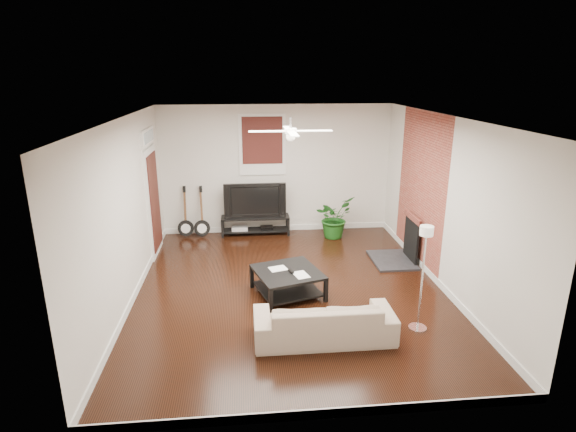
# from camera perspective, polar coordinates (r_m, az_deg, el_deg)

# --- Properties ---
(room) EXTENTS (5.01, 6.01, 2.81)m
(room) POSITION_cam_1_polar(r_m,az_deg,el_deg) (7.20, 0.31, 0.95)
(room) COLOR black
(room) RESTS_ON ground
(brick_accent) EXTENTS (0.02, 2.20, 2.80)m
(brick_accent) POSITION_cam_1_polar(r_m,az_deg,el_deg) (8.73, 16.10, 3.21)
(brick_accent) COLOR #983E31
(brick_accent) RESTS_ON floor
(fireplace) EXTENTS (0.80, 1.10, 0.92)m
(fireplace) POSITION_cam_1_polar(r_m,az_deg,el_deg) (8.90, 13.87, -2.68)
(fireplace) COLOR black
(fireplace) RESTS_ON floor
(window_back) EXTENTS (1.00, 0.06, 1.30)m
(window_back) POSITION_cam_1_polar(r_m,az_deg,el_deg) (9.96, -3.20, 8.77)
(window_back) COLOR #3E1210
(window_back) RESTS_ON wall_back
(door_left) EXTENTS (0.08, 1.00, 2.50)m
(door_left) POSITION_cam_1_polar(r_m,az_deg,el_deg) (9.20, -16.40, 2.93)
(door_left) COLOR white
(door_left) RESTS_ON wall_left
(tv_stand) EXTENTS (1.49, 0.40, 0.42)m
(tv_stand) POSITION_cam_1_polar(r_m,az_deg,el_deg) (10.17, -4.06, -1.16)
(tv_stand) COLOR black
(tv_stand) RESTS_ON floor
(tv) EXTENTS (1.33, 0.17, 0.77)m
(tv) POSITION_cam_1_polar(r_m,az_deg,el_deg) (10.02, -4.13, 2.08)
(tv) COLOR black
(tv) RESTS_ON tv_stand
(coffee_table) EXTENTS (1.21, 1.21, 0.41)m
(coffee_table) POSITION_cam_1_polar(r_m,az_deg,el_deg) (7.47, -0.05, -8.26)
(coffee_table) COLOR black
(coffee_table) RESTS_ON floor
(sofa) EXTENTS (1.87, 0.74, 0.55)m
(sofa) POSITION_cam_1_polar(r_m,az_deg,el_deg) (6.32, 4.48, -12.71)
(sofa) COLOR tan
(sofa) RESTS_ON floor
(floor_lamp) EXTENTS (0.25, 0.25, 1.53)m
(floor_lamp) POSITION_cam_1_polar(r_m,az_deg,el_deg) (6.53, 16.27, -7.50)
(floor_lamp) COLOR silver
(floor_lamp) RESTS_ON floor
(potted_plant) EXTENTS (1.06, 1.06, 0.89)m
(potted_plant) POSITION_cam_1_polar(r_m,az_deg,el_deg) (9.97, 5.71, -0.15)
(potted_plant) COLOR #1A5618
(potted_plant) RESTS_ON floor
(guitar_left) EXTENTS (0.35, 0.24, 1.12)m
(guitar_left) POSITION_cam_1_polar(r_m,az_deg,el_deg) (10.12, -12.67, 0.44)
(guitar_left) COLOR black
(guitar_left) RESTS_ON floor
(guitar_right) EXTENTS (0.37, 0.28, 1.12)m
(guitar_right) POSITION_cam_1_polar(r_m,az_deg,el_deg) (10.05, -10.72, 0.45)
(guitar_right) COLOR black
(guitar_right) RESTS_ON floor
(ceiling_fan) EXTENTS (1.24, 1.24, 0.32)m
(ceiling_fan) POSITION_cam_1_polar(r_m,az_deg,el_deg) (6.95, 0.33, 10.48)
(ceiling_fan) COLOR white
(ceiling_fan) RESTS_ON ceiling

